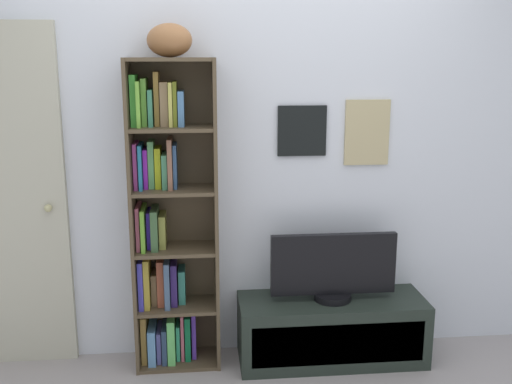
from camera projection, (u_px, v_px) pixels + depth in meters
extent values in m
cube|color=silver|center=(254.00, 144.00, 3.48)|extent=(4.80, 0.06, 2.57)
cube|color=black|center=(302.00, 131.00, 3.45)|extent=(0.28, 0.02, 0.29)
cube|color=gray|center=(302.00, 131.00, 3.45)|extent=(0.23, 0.01, 0.24)
cube|color=tan|center=(367.00, 133.00, 3.49)|extent=(0.26, 0.02, 0.38)
cube|color=slate|center=(367.00, 133.00, 3.49)|extent=(0.21, 0.01, 0.33)
cube|color=#4D402D|center=(133.00, 219.00, 3.34)|extent=(0.02, 0.28, 1.78)
cube|color=#4D402D|center=(216.00, 217.00, 3.38)|extent=(0.02, 0.28, 1.78)
cube|color=#4D402D|center=(176.00, 212.00, 3.49)|extent=(0.48, 0.01, 1.78)
cube|color=#4D402D|center=(179.00, 360.00, 3.56)|extent=(0.44, 0.27, 0.02)
cube|color=#4D402D|center=(178.00, 306.00, 3.48)|extent=(0.44, 0.27, 0.02)
cube|color=#4D402D|center=(176.00, 249.00, 3.40)|extent=(0.44, 0.27, 0.02)
cube|color=#4D402D|center=(174.00, 190.00, 3.32)|extent=(0.44, 0.27, 0.02)
cube|color=#4D402D|center=(172.00, 128.00, 3.25)|extent=(0.44, 0.27, 0.02)
cube|color=#4D402D|center=(170.00, 59.00, 3.16)|extent=(0.44, 0.27, 0.02)
cube|color=#A4813E|center=(145.00, 335.00, 3.53)|extent=(0.03, 0.20, 0.29)
cube|color=#5688B9|center=(153.00, 342.00, 3.53)|extent=(0.04, 0.23, 0.22)
cube|color=#59599F|center=(160.00, 342.00, 3.55)|extent=(0.02, 0.20, 0.19)
cube|color=navy|center=(165.00, 341.00, 3.54)|extent=(0.03, 0.22, 0.22)
cube|color=#5DBC5F|center=(172.00, 336.00, 3.54)|extent=(0.04, 0.22, 0.27)
cube|color=#39AE84|center=(178.00, 338.00, 3.57)|extent=(0.02, 0.17, 0.22)
cube|color=#B25669|center=(183.00, 333.00, 3.57)|extent=(0.02, 0.18, 0.28)
cube|color=#10653A|center=(188.00, 334.00, 3.57)|extent=(0.03, 0.18, 0.27)
cube|color=#5331A5|center=(194.00, 331.00, 3.58)|extent=(0.02, 0.16, 0.29)
cube|color=#3E3BB2|center=(142.00, 281.00, 3.44)|extent=(0.03, 0.22, 0.29)
cube|color=olive|center=(148.00, 280.00, 3.45)|extent=(0.03, 0.21, 0.30)
cube|color=brown|center=(155.00, 287.00, 3.49)|extent=(0.03, 0.16, 0.19)
cube|color=brown|center=(161.00, 280.00, 3.48)|extent=(0.04, 0.18, 0.27)
cube|color=#3E5573|center=(168.00, 281.00, 3.46)|extent=(0.03, 0.22, 0.28)
cube|color=navy|center=(174.00, 281.00, 3.49)|extent=(0.04, 0.18, 0.25)
cube|color=#2D7565|center=(182.00, 284.00, 3.51)|extent=(0.04, 0.15, 0.20)
cube|color=#B55670|center=(139.00, 226.00, 3.38)|extent=(0.02, 0.20, 0.25)
cube|color=#5E9D2C|center=(144.00, 228.00, 3.37)|extent=(0.02, 0.23, 0.24)
cube|color=#3B22B8|center=(149.00, 228.00, 3.41)|extent=(0.02, 0.17, 0.21)
cube|color=#375634|center=(155.00, 228.00, 3.39)|extent=(0.04, 0.21, 0.23)
cube|color=olive|center=(163.00, 230.00, 3.42)|extent=(0.04, 0.17, 0.19)
cube|color=#9D3B8A|center=(136.00, 165.00, 3.31)|extent=(0.02, 0.18, 0.26)
cube|color=teal|center=(141.00, 166.00, 3.31)|extent=(0.02, 0.20, 0.25)
cube|color=purple|center=(146.00, 168.00, 3.34)|extent=(0.02, 0.15, 0.22)
cube|color=#529054|center=(152.00, 164.00, 3.34)|extent=(0.03, 0.15, 0.27)
cube|color=#A0A91A|center=(158.00, 167.00, 3.34)|extent=(0.03, 0.15, 0.23)
cube|color=#41815B|center=(165.00, 170.00, 3.33)|extent=(0.03, 0.18, 0.19)
cube|color=brown|center=(170.00, 163.00, 3.32)|extent=(0.03, 0.20, 0.28)
cube|color=#355888|center=(175.00, 165.00, 3.34)|extent=(0.02, 0.17, 0.25)
cube|color=green|center=(134.00, 100.00, 3.23)|extent=(0.03, 0.18, 0.28)
cube|color=#76BD3F|center=(140.00, 104.00, 3.22)|extent=(0.02, 0.21, 0.25)
cube|color=#568D33|center=(145.00, 102.00, 3.25)|extent=(0.03, 0.17, 0.26)
cube|color=#35785A|center=(151.00, 108.00, 3.25)|extent=(0.02, 0.19, 0.20)
cube|color=olive|center=(157.00, 99.00, 3.26)|extent=(0.03, 0.14, 0.29)
cube|color=olive|center=(165.00, 104.00, 3.26)|extent=(0.04, 0.16, 0.24)
cube|color=#BFBB54|center=(171.00, 104.00, 3.25)|extent=(0.02, 0.18, 0.24)
cube|color=#5A641A|center=(175.00, 104.00, 3.26)|extent=(0.02, 0.18, 0.24)
cube|color=teal|center=(181.00, 108.00, 3.26)|extent=(0.03, 0.19, 0.19)
ellipsoid|color=#936039|center=(169.00, 40.00, 3.14)|extent=(0.31, 0.28, 0.18)
cube|color=#212A24|center=(331.00, 329.00, 3.55)|extent=(1.10, 0.39, 0.38)
cube|color=black|center=(339.00, 344.00, 3.36)|extent=(0.99, 0.01, 0.25)
cylinder|color=black|center=(332.00, 296.00, 3.50)|extent=(0.22, 0.22, 0.04)
cube|color=black|center=(333.00, 264.00, 3.46)|extent=(0.74, 0.04, 0.36)
cube|color=#ADCBF8|center=(334.00, 265.00, 3.44)|extent=(0.70, 0.01, 0.32)
cube|color=gray|center=(0.00, 274.00, 3.44)|extent=(0.52, 0.01, 0.71)
sphere|color=tan|center=(48.00, 208.00, 3.35)|extent=(0.04, 0.04, 0.04)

